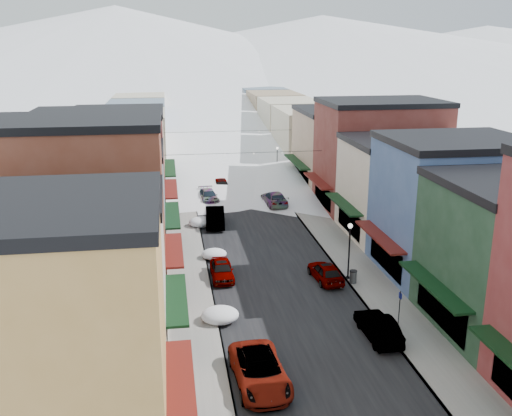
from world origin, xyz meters
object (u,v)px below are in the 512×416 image
object	(u,v)px
car_white_suv	(260,371)
trash_can	(353,277)
car_silver_sedan	(222,270)
car_dark_hatch	(215,217)
streetlamp_near	(349,244)
car_green_sedan	(378,327)

from	to	relation	value
car_white_suv	trash_can	xyz separation A→B (m)	(8.80, 11.47, -0.14)
car_silver_sedan	car_dark_hatch	size ratio (longest dim) A/B	0.81
trash_can	car_white_suv	bearing A→B (deg)	-127.49
trash_can	streetlamp_near	xyz separation A→B (m)	(-0.10, 0.90, 2.21)
car_dark_hatch	trash_can	bearing A→B (deg)	-56.95
streetlamp_near	car_dark_hatch	bearing A→B (deg)	120.52
car_silver_sedan	streetlamp_near	size ratio (longest dim) A/B	0.96
car_dark_hatch	streetlamp_near	distance (m)	17.25
car_white_suv	car_dark_hatch	world-z (taller)	car_dark_hatch
car_silver_sedan	trash_can	distance (m)	9.76
car_dark_hatch	car_silver_sedan	bearing A→B (deg)	-88.94
car_dark_hatch	car_green_sedan	bearing A→B (deg)	-67.88
streetlamp_near	trash_can	bearing A→B (deg)	-83.82
car_white_suv	trash_can	bearing A→B (deg)	49.34
car_white_suv	car_dark_hatch	bearing A→B (deg)	86.83
car_white_suv	trash_can	distance (m)	14.45
car_green_sedan	trash_can	size ratio (longest dim) A/B	4.67
trash_can	streetlamp_near	size ratio (longest dim) A/B	0.22
car_dark_hatch	streetlamp_near	world-z (taller)	streetlamp_near
streetlamp_near	car_white_suv	bearing A→B (deg)	-125.13
car_green_sedan	streetlamp_near	size ratio (longest dim) A/B	1.05
car_white_suv	trash_can	size ratio (longest dim) A/B	5.85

